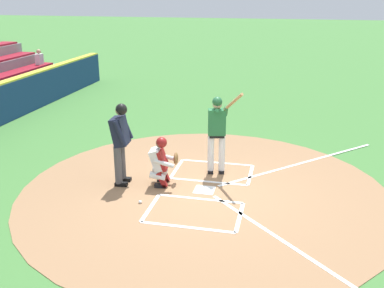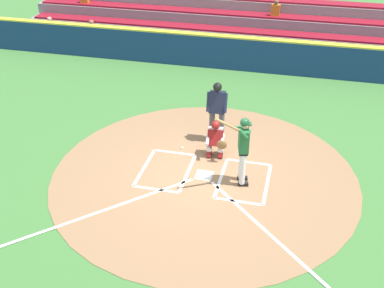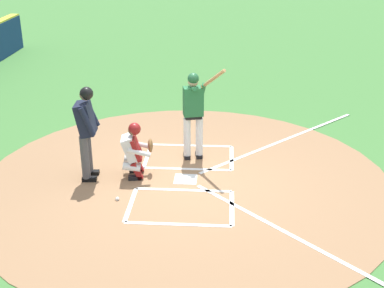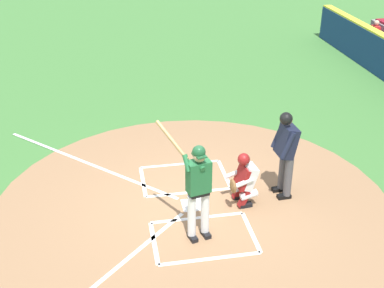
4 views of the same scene
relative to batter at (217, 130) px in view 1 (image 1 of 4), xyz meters
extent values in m
plane|color=#427A38|center=(0.99, -0.10, -1.10)|extent=(120.00, 120.00, 0.00)
cylinder|color=#99704C|center=(0.99, -0.10, -1.09)|extent=(8.00, 8.00, 0.01)
cube|color=white|center=(0.99, -0.10, -1.08)|extent=(0.44, 0.44, 0.01)
cube|color=white|center=(-0.06, -1.00, -1.08)|extent=(1.20, 0.08, 0.01)
cube|color=white|center=(-0.06, 0.80, -1.08)|extent=(1.20, 0.08, 0.01)
cube|color=white|center=(0.54, -0.10, -1.08)|extent=(0.08, 1.80, 0.01)
cube|color=white|center=(-0.66, -0.10, -1.08)|extent=(0.08, 1.80, 0.01)
cube|color=white|center=(2.04, -1.00, -1.08)|extent=(1.20, 0.08, 0.01)
cube|color=white|center=(2.04, 0.80, -1.08)|extent=(1.20, 0.08, 0.01)
cube|color=white|center=(1.44, -0.10, -1.08)|extent=(0.08, 1.80, 0.01)
cube|color=white|center=(2.64, -0.10, -1.08)|extent=(0.08, 1.80, 0.01)
cube|color=white|center=(3.09, 2.00, -1.08)|extent=(3.73, 3.73, 0.01)
cube|color=white|center=(-1.11, 2.00, -1.08)|extent=(3.73, 3.73, 0.01)
cylinder|color=white|center=(0.02, -0.14, -0.60)|extent=(0.15, 0.15, 0.84)
cube|color=black|center=(-0.02, -0.15, -1.05)|extent=(0.28, 0.18, 0.09)
cylinder|color=white|center=(-0.04, 0.11, -0.60)|extent=(0.15, 0.15, 0.84)
cube|color=black|center=(-0.07, 0.10, -1.05)|extent=(0.28, 0.18, 0.09)
cube|color=black|center=(-0.01, -0.01, -0.13)|extent=(0.29, 0.38, 0.10)
cube|color=#236638|center=(-0.01, -0.01, 0.18)|extent=(0.32, 0.44, 0.60)
sphere|color=tan|center=(-0.03, -0.02, 0.59)|extent=(0.21, 0.21, 0.21)
sphere|color=#1E512D|center=(-0.01, -0.01, 0.66)|extent=(0.23, 0.23, 0.23)
cube|color=#1E512D|center=(-0.11, -0.04, 0.63)|extent=(0.15, 0.19, 0.02)
cylinder|color=#236638|center=(0.05, -0.02, 0.46)|extent=(0.44, 0.18, 0.21)
cylinder|color=#236638|center=(0.00, 0.19, 0.46)|extent=(0.28, 0.15, 0.29)
cylinder|color=#AD7F4C|center=(0.32, 0.40, 0.76)|extent=(0.61, 0.50, 0.53)
cylinder|color=#AD7F4C|center=(0.05, 0.18, 0.52)|extent=(0.10, 0.11, 0.08)
cube|color=black|center=(0.74, -1.11, -1.05)|extent=(0.15, 0.27, 0.09)
cube|color=maroon|center=(0.74, -1.07, -0.90)|extent=(0.15, 0.25, 0.37)
cylinder|color=silver|center=(0.75, -1.17, -0.82)|extent=(0.19, 0.38, 0.21)
cube|color=black|center=(1.06, -1.08, -1.05)|extent=(0.15, 0.27, 0.09)
cube|color=maroon|center=(1.06, -1.04, -0.90)|extent=(0.15, 0.25, 0.37)
cylinder|color=silver|center=(1.07, -1.14, -0.82)|extent=(0.19, 0.38, 0.21)
cube|color=silver|center=(0.91, -1.17, -0.48)|extent=(0.44, 0.40, 0.52)
cube|color=maroon|center=(0.90, -1.06, -0.48)|extent=(0.44, 0.26, 0.46)
sphere|color=brown|center=(0.90, -1.10, -0.11)|extent=(0.21, 0.21, 0.21)
sphere|color=maroon|center=(0.90, -1.08, -0.09)|extent=(0.24, 0.24, 0.24)
cylinder|color=silver|center=(0.69, -1.02, -0.50)|extent=(0.14, 0.46, 0.20)
cylinder|color=silver|center=(1.09, -0.97, -0.50)|extent=(0.14, 0.46, 0.20)
ellipsoid|color=brown|center=(0.67, -0.82, -0.53)|extent=(0.29, 0.13, 0.28)
cylinder|color=#4C4C51|center=(0.90, -2.02, -0.59)|extent=(0.16, 0.16, 0.86)
cube|color=black|center=(0.90, -1.97, -1.05)|extent=(0.15, 0.29, 0.09)
cylinder|color=#4C4C51|center=(1.18, -2.00, -0.59)|extent=(0.16, 0.16, 0.86)
cube|color=black|center=(1.18, -1.95, -1.05)|extent=(0.15, 0.29, 0.09)
cube|color=#191E33|center=(1.04, -1.97, 0.15)|extent=(0.46, 0.39, 0.66)
sphere|color=#9E7051|center=(1.04, -1.93, 0.62)|extent=(0.22, 0.22, 0.22)
sphere|color=black|center=(1.03, -1.91, 0.64)|extent=(0.25, 0.25, 0.25)
cylinder|color=#191E33|center=(0.79, -1.91, 0.18)|extent=(0.12, 0.29, 0.56)
cylinder|color=#191E33|center=(1.27, -1.88, 0.18)|extent=(0.12, 0.29, 0.56)
sphere|color=white|center=(1.89, -1.26, -1.06)|extent=(0.07, 0.07, 0.07)
cube|color=white|center=(-8.23, -9.42, 0.11)|extent=(0.36, 0.22, 0.46)
sphere|color=tan|center=(-8.23, -9.42, 0.45)|extent=(0.20, 0.20, 0.20)
camera|label=1|loc=(9.64, 1.57, 3.07)|focal=41.46mm
camera|label=2|loc=(-1.21, 10.26, 6.21)|focal=45.73mm
camera|label=3|loc=(10.05, 0.64, 3.59)|focal=48.90mm
camera|label=4|loc=(-7.25, 1.42, 4.69)|focal=47.30mm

